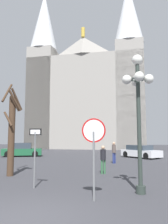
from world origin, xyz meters
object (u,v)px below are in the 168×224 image
Objects in this scene: parked_car_far_green at (22,150)px; pedestrian_walking at (103,157)px; one_way_arrow_sign at (35,151)px; street_lamp at (138,99)px; pedestrian_standing at (114,150)px; parked_car_near_white at (141,152)px; cathedral at (87,93)px; bare_tree at (12,131)px; stop_sign at (94,142)px.

pedestrian_walking reaches higher than parked_car_far_green.
street_lamp is (4.27, -0.43, 2.07)m from one_way_arrow_sign.
pedestrian_standing is (10.09, -5.68, 0.35)m from parked_car_far_green.
parked_car_far_green is (-12.90, 0.35, 0.07)m from parked_car_near_white.
bare_tree is (-0.99, -31.43, -8.44)m from cathedral.
cathedral reaches higher than stop_sign.
one_way_arrow_sign is at bearing 148.83° from stop_sign.
stop_sign is 6.53m from bare_tree.
stop_sign reaches higher than parked_car_far_green.
stop_sign is 0.51× the size of street_lamp.
street_lamp is 1.18× the size of parked_car_far_green.
stop_sign is 19.08m from parked_car_far_green.
parked_car_near_white is 2.63× the size of pedestrian_walking.
street_lamp is at bearing -80.83° from cathedral.
stop_sign is 0.60× the size of parked_car_far_green.
bare_tree is 13.21m from parked_car_far_green.
bare_tree reaches higher than stop_sign.
pedestrian_standing is (0.85, 10.96, -0.90)m from stop_sign.
stop_sign is 2.62m from street_lamp.
parked_car_near_white is at bearing 62.21° from pedestrian_standing.
one_way_arrow_sign is 4.77m from street_lamp.
one_way_arrow_sign is at bearing -66.21° from parked_car_far_green.
pedestrian_walking is at bearing -82.35° from cathedral.
one_way_arrow_sign reaches higher than parked_car_near_white.
cathedral is 31.99m from pedestrian_walking.
street_lamp reaches higher than parked_car_far_green.
parked_car_near_white is at bearing 54.51° from bare_tree.
stop_sign reaches higher than pedestrian_walking.
street_lamp is at bearing -85.20° from pedestrian_standing.
parked_car_far_green is at bearing 178.43° from parked_car_near_white.
bare_tree reaches higher than one_way_arrow_sign.
one_way_arrow_sign is 0.58× the size of parked_car_near_white.
one_way_arrow_sign is (1.31, -34.15, -9.36)m from cathedral.
street_lamp reaches higher than pedestrian_standing.
pedestrian_standing is (4.76, -24.76, -9.85)m from cathedral.
parked_car_near_white is at bearing 71.82° from pedestrian_walking.
parked_car_far_green is 14.51m from pedestrian_walking.
stop_sign is 1.12× the size of one_way_arrow_sign.
bare_tree is at bearing 130.20° from one_way_arrow_sign.
pedestrian_walking is at bearing 14.29° from bare_tree.
cathedral reaches higher than pedestrian_standing.
street_lamp reaches higher than bare_tree.
parked_car_far_green is 2.66× the size of pedestrian_standing.
street_lamp is at bearing -25.61° from bare_tree.
parked_car_far_green is (-5.33, -19.08, -10.19)m from cathedral.
street_lamp is at bearing -54.84° from parked_car_far_green.
bare_tree is at bearing 138.78° from stop_sign.
cathedral is at bearing 74.39° from parked_car_far_green.
cathedral is 32.56m from bare_tree.
stop_sign is 3.07m from one_way_arrow_sign.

